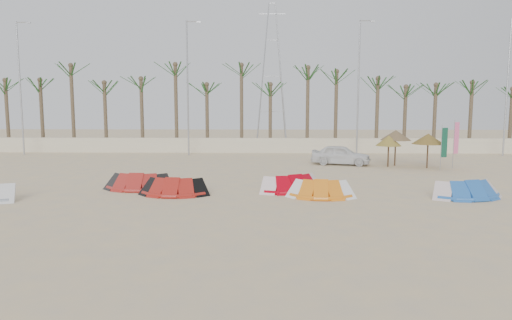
{
  "coord_description": "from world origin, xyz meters",
  "views": [
    {
      "loc": [
        0.61,
        -17.83,
        4.19
      ],
      "look_at": [
        0.0,
        6.0,
        1.3
      ],
      "focal_mm": 32.0,
      "sensor_mm": 36.0,
      "label": 1
    }
  ],
  "objects_px": {
    "car": "(341,155)",
    "kite_red_mid": "(175,185)",
    "kite_red_left": "(140,180)",
    "parasol_mid": "(428,139)",
    "parasol_right": "(396,135)",
    "kite_orange": "(320,188)",
    "kite_red_right": "(293,182)",
    "parasol_left": "(389,141)",
    "kite_blue": "(465,188)"
  },
  "relations": [
    {
      "from": "kite_red_mid",
      "to": "kite_orange",
      "type": "bearing_deg",
      "value": -3.4
    },
    {
      "from": "kite_red_right",
      "to": "car",
      "type": "relative_size",
      "value": 0.92
    },
    {
      "from": "kite_red_right",
      "to": "car",
      "type": "xyz_separation_m",
      "value": [
        3.9,
        9.77,
        0.28
      ]
    },
    {
      "from": "parasol_right",
      "to": "kite_red_right",
      "type": "bearing_deg",
      "value": -128.96
    },
    {
      "from": "kite_red_mid",
      "to": "parasol_right",
      "type": "bearing_deg",
      "value": 38.39
    },
    {
      "from": "parasol_mid",
      "to": "kite_red_mid",
      "type": "bearing_deg",
      "value": -148.2
    },
    {
      "from": "kite_red_mid",
      "to": "parasol_mid",
      "type": "height_order",
      "value": "parasol_mid"
    },
    {
      "from": "kite_red_mid",
      "to": "kite_blue",
      "type": "height_order",
      "value": "same"
    },
    {
      "from": "parasol_right",
      "to": "kite_red_mid",
      "type": "bearing_deg",
      "value": -141.61
    },
    {
      "from": "parasol_left",
      "to": "car",
      "type": "distance_m",
      "value": 3.39
    },
    {
      "from": "parasol_right",
      "to": "parasol_mid",
      "type": "bearing_deg",
      "value": -32.11
    },
    {
      "from": "kite_blue",
      "to": "parasol_left",
      "type": "xyz_separation_m",
      "value": [
        -0.87,
        10.16,
        1.36
      ]
    },
    {
      "from": "kite_red_mid",
      "to": "kite_orange",
      "type": "height_order",
      "value": "same"
    },
    {
      "from": "kite_red_mid",
      "to": "kite_blue",
      "type": "bearing_deg",
      "value": -1.33
    },
    {
      "from": "kite_red_right",
      "to": "car",
      "type": "bearing_deg",
      "value": 68.25
    },
    {
      "from": "kite_blue",
      "to": "kite_red_right",
      "type": "bearing_deg",
      "value": 169.87
    },
    {
      "from": "kite_red_left",
      "to": "kite_red_mid",
      "type": "bearing_deg",
      "value": -33.73
    },
    {
      "from": "kite_red_left",
      "to": "parasol_mid",
      "type": "bearing_deg",
      "value": 24.92
    },
    {
      "from": "kite_blue",
      "to": "car",
      "type": "distance_m",
      "value": 11.84
    },
    {
      "from": "kite_red_mid",
      "to": "parasol_right",
      "type": "relative_size",
      "value": 1.31
    },
    {
      "from": "kite_red_mid",
      "to": "kite_blue",
      "type": "distance_m",
      "value": 13.44
    },
    {
      "from": "kite_red_right",
      "to": "parasol_right",
      "type": "distance_m",
      "value": 12.15
    },
    {
      "from": "kite_red_left",
      "to": "parasol_mid",
      "type": "xyz_separation_m",
      "value": [
        17.06,
        7.93,
        1.53
      ]
    },
    {
      "from": "kite_red_left",
      "to": "kite_red_mid",
      "type": "distance_m",
      "value": 2.47
    },
    {
      "from": "parasol_mid",
      "to": "parasol_right",
      "type": "height_order",
      "value": "parasol_right"
    },
    {
      "from": "kite_red_mid",
      "to": "parasol_mid",
      "type": "bearing_deg",
      "value": 31.8
    },
    {
      "from": "parasol_mid",
      "to": "parasol_right",
      "type": "relative_size",
      "value": 0.93
    },
    {
      "from": "kite_orange",
      "to": "kite_red_mid",
      "type": "bearing_deg",
      "value": 176.6
    },
    {
      "from": "parasol_left",
      "to": "kite_red_right",
      "type": "bearing_deg",
      "value": -128.38
    },
    {
      "from": "kite_blue",
      "to": "kite_red_left",
      "type": "bearing_deg",
      "value": 173.79
    },
    {
      "from": "kite_blue",
      "to": "car",
      "type": "bearing_deg",
      "value": 109.36
    },
    {
      "from": "kite_red_right",
      "to": "parasol_mid",
      "type": "height_order",
      "value": "parasol_mid"
    },
    {
      "from": "parasol_left",
      "to": "car",
      "type": "xyz_separation_m",
      "value": [
        -3.05,
        1.0,
        -1.08
      ]
    },
    {
      "from": "kite_red_mid",
      "to": "car",
      "type": "distance_m",
      "value": 14.43
    },
    {
      "from": "parasol_mid",
      "to": "parasol_right",
      "type": "xyz_separation_m",
      "value": [
        -1.82,
        1.14,
        0.17
      ]
    },
    {
      "from": "kite_red_left",
      "to": "parasol_left",
      "type": "bearing_deg",
      "value": 30.12
    },
    {
      "from": "kite_red_right",
      "to": "kite_blue",
      "type": "relative_size",
      "value": 1.04
    },
    {
      "from": "parasol_left",
      "to": "car",
      "type": "relative_size",
      "value": 0.52
    },
    {
      "from": "kite_orange",
      "to": "kite_red_left",
      "type": "bearing_deg",
      "value": 168.64
    },
    {
      "from": "kite_red_right",
      "to": "kite_orange",
      "type": "height_order",
      "value": "same"
    },
    {
      "from": "kite_orange",
      "to": "kite_red_right",
      "type": "bearing_deg",
      "value": 128.22
    },
    {
      "from": "parasol_mid",
      "to": "car",
      "type": "xyz_separation_m",
      "value": [
        -5.49,
        1.55,
        -1.25
      ]
    },
    {
      "from": "kite_red_right",
      "to": "parasol_mid",
      "type": "distance_m",
      "value": 12.57
    },
    {
      "from": "kite_blue",
      "to": "parasol_left",
      "type": "bearing_deg",
      "value": 94.91
    },
    {
      "from": "kite_blue",
      "to": "parasol_mid",
      "type": "bearing_deg",
      "value": 80.72
    },
    {
      "from": "kite_blue",
      "to": "parasol_left",
      "type": "relative_size",
      "value": 1.7
    },
    {
      "from": "kite_red_mid",
      "to": "kite_blue",
      "type": "xyz_separation_m",
      "value": [
        13.43,
        -0.31,
        0.0
      ]
    },
    {
      "from": "car",
      "to": "kite_red_mid",
      "type": "bearing_deg",
      "value": 153.97
    },
    {
      "from": "kite_red_mid",
      "to": "parasol_left",
      "type": "distance_m",
      "value": 16.02
    },
    {
      "from": "kite_red_right",
      "to": "parasol_mid",
      "type": "xyz_separation_m",
      "value": [
        9.39,
        8.22,
        1.53
      ]
    }
  ]
}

